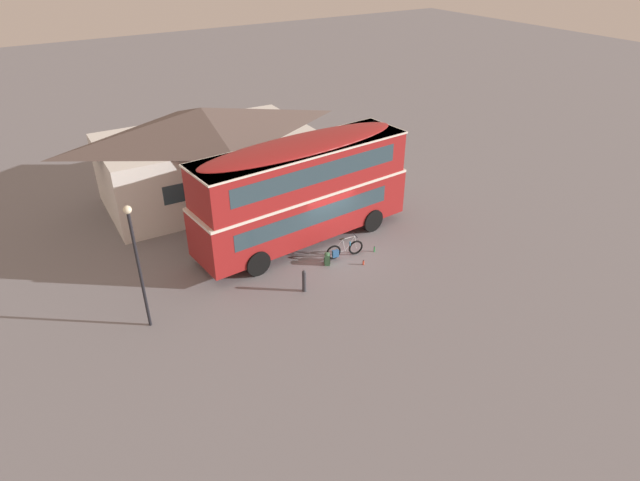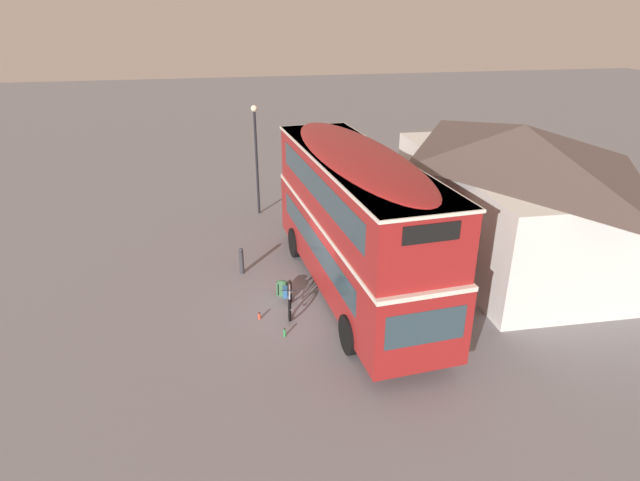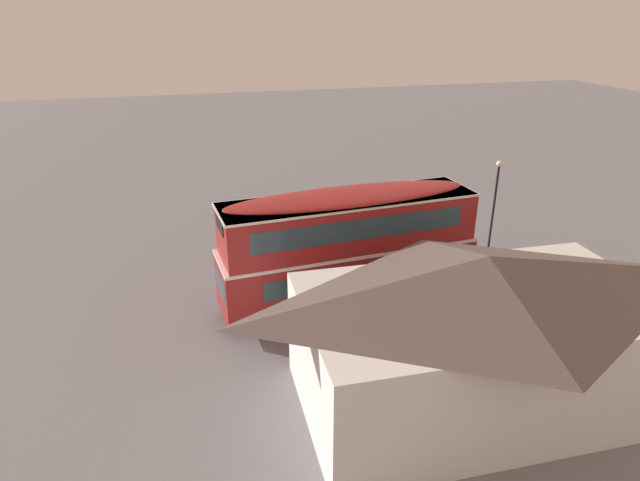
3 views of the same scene
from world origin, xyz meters
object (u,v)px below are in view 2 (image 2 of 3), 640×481
at_px(water_bottle_green_metal, 285,333).
at_px(street_lamp, 256,149).
at_px(double_decker_bus, 355,217).
at_px(backpack_on_ground, 282,288).
at_px(touring_bicycle, 289,299).
at_px(kerb_bollard, 241,260).
at_px(water_bottle_red_squeeze, 259,316).

relative_size(water_bottle_green_metal, street_lamp, 0.05).
height_order(double_decker_bus, backpack_on_ground, double_decker_bus).
distance_m(touring_bicycle, backpack_on_ground, 0.93).
bearing_deg(double_decker_bus, kerb_bollard, -120.07).
xyz_separation_m(double_decker_bus, water_bottle_red_squeeze, (1.10, -3.17, -2.54)).
bearing_deg(street_lamp, water_bottle_red_squeeze, -5.25).
bearing_deg(double_decker_bus, backpack_on_ground, -94.64).
bearing_deg(street_lamp, kerb_bollard, -11.08).
xyz_separation_m(touring_bicycle, water_bottle_red_squeeze, (0.37, -0.97, -0.27)).
bearing_deg(touring_bicycle, double_decker_bus, 108.36).
bearing_deg(backpack_on_ground, touring_bicycle, 6.41).
height_order(double_decker_bus, street_lamp, street_lamp).
relative_size(backpack_on_ground, water_bottle_green_metal, 2.08).
relative_size(backpack_on_ground, kerb_bollard, 0.56).
distance_m(water_bottle_red_squeeze, kerb_bollard, 3.16).
bearing_deg(water_bottle_red_squeeze, water_bottle_green_metal, 30.53).
xyz_separation_m(backpack_on_ground, kerb_bollard, (-1.83, -1.18, 0.22)).
distance_m(double_decker_bus, water_bottle_red_squeeze, 4.21).
xyz_separation_m(backpack_on_ground, street_lamp, (-7.65, -0.04, 2.69)).
bearing_deg(touring_bicycle, water_bottle_red_squeeze, -69.06).
relative_size(water_bottle_red_squeeze, water_bottle_green_metal, 0.87).
bearing_deg(touring_bicycle, backpack_on_ground, -173.59).
relative_size(double_decker_bus, street_lamp, 2.13).
xyz_separation_m(touring_bicycle, water_bottle_green_metal, (1.42, -0.35, -0.25)).
xyz_separation_m(touring_bicycle, backpack_on_ground, (-0.92, -0.10, -0.09)).
distance_m(double_decker_bus, backpack_on_ground, 3.31).
height_order(touring_bicycle, kerb_bollard, touring_bicycle).
height_order(water_bottle_red_squeeze, water_bottle_green_metal, water_bottle_green_metal).
relative_size(double_decker_bus, touring_bicycle, 5.94).
relative_size(touring_bicycle, street_lamp, 0.36).
distance_m(touring_bicycle, water_bottle_green_metal, 1.48).
relative_size(double_decker_bus, water_bottle_green_metal, 39.79).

